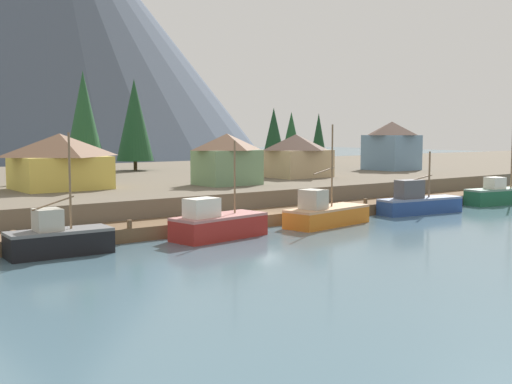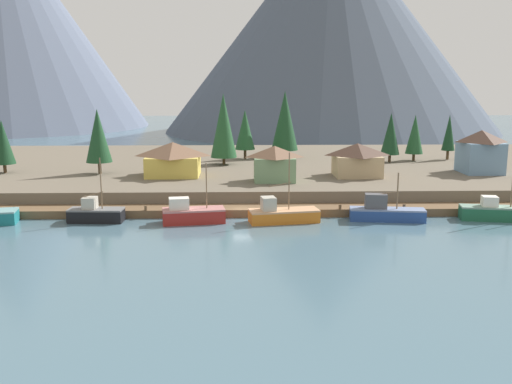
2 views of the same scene
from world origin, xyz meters
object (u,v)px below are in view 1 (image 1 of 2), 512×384
at_px(house_green, 227,159).
at_px(house_tan, 296,155).
at_px(fishing_boat_black, 58,239).
at_px(conifer_back_right, 291,135).
at_px(fishing_boat_red, 217,224).
at_px(conifer_mid_right, 319,134).
at_px(conifer_centre, 274,133).
at_px(house_yellow, 60,161).
at_px(conifer_far_left, 135,120).
at_px(fishing_boat_green, 502,195).
at_px(fishing_boat_orange, 326,214).
at_px(fishing_boat_blue, 418,203).
at_px(conifer_mid_left, 89,131).
at_px(conifer_back_left, 84,119).
at_px(house_blue, 391,145).

bearing_deg(house_green, house_tan, 18.46).
relative_size(fishing_boat_black, conifer_back_right, 0.94).
relative_size(fishing_boat_red, conifer_mid_right, 0.93).
relative_size(fishing_boat_red, conifer_centre, 0.88).
bearing_deg(house_yellow, house_green, -19.56).
bearing_deg(conifer_far_left, fishing_boat_green, -60.98).
bearing_deg(conifer_back_right, fishing_boat_black, -144.57).
height_order(fishing_boat_orange, fishing_boat_blue, fishing_boat_orange).
height_order(fishing_boat_orange, conifer_mid_left, conifer_mid_left).
bearing_deg(conifer_back_left, fishing_boat_black, -115.32).
relative_size(house_green, conifer_far_left, 0.49).
xyz_separation_m(fishing_boat_black, fishing_boat_red, (11.59, -0.70, 0.03)).
relative_size(fishing_boat_green, conifer_far_left, 0.75).
bearing_deg(conifer_mid_left, fishing_boat_blue, -66.68).
relative_size(fishing_boat_black, conifer_far_left, 0.62).
bearing_deg(fishing_boat_red, conifer_mid_right, 31.15).
xyz_separation_m(house_tan, conifer_far_left, (-9.18, 22.92, 4.32)).
bearing_deg(conifer_back_left, fishing_boat_red, -95.37).
bearing_deg(conifer_mid_left, house_yellow, -119.72).
xyz_separation_m(house_yellow, conifer_centre, (36.75, 14.17, 2.42)).
bearing_deg(fishing_boat_blue, conifer_mid_left, 120.93).
distance_m(house_green, conifer_mid_right, 40.12).
height_order(conifer_mid_right, conifer_back_left, conifer_back_left).
height_order(fishing_boat_red, house_tan, house_tan).
bearing_deg(conifer_back_left, conifer_back_right, 6.62).
distance_m(fishing_boat_red, conifer_back_right, 51.80).
relative_size(fishing_boat_orange, conifer_centre, 0.98).
height_order(fishing_boat_blue, conifer_back_right, conifer_back_right).
height_order(house_green, conifer_back_right, conifer_back_right).
relative_size(house_green, conifer_mid_left, 0.67).
height_order(fishing_boat_green, conifer_mid_left, conifer_mid_left).
distance_m(house_tan, conifer_mid_left, 26.59).
height_order(fishing_boat_red, conifer_back_left, conifer_back_left).
height_order(fishing_boat_orange, conifer_mid_right, conifer_mid_right).
bearing_deg(house_yellow, conifer_mid_right, 19.50).
bearing_deg(conifer_centre, house_green, -138.04).
xyz_separation_m(house_blue, conifer_centre, (-10.94, 12.54, 1.63)).
height_order(fishing_boat_orange, fishing_boat_green, fishing_boat_green).
height_order(fishing_boat_orange, conifer_back_right, conifer_back_right).
bearing_deg(fishing_boat_orange, fishing_boat_red, 170.17).
height_order(house_yellow, house_tan, house_yellow).
relative_size(conifer_centre, conifer_far_left, 0.70).
xyz_separation_m(house_yellow, house_tan, (27.78, -1.10, -0.07)).
relative_size(house_blue, conifer_far_left, 0.54).
xyz_separation_m(fishing_boat_blue, house_tan, (0.12, 18.02, 3.99)).
distance_m(house_yellow, conifer_centre, 39.46).
xyz_separation_m(conifer_mid_right, conifer_centre, (-11.48, -2.91, 0.11)).
bearing_deg(conifer_far_left, fishing_boat_orange, -94.77).
bearing_deg(fishing_boat_blue, fishing_boat_black, -172.95).
xyz_separation_m(conifer_mid_left, conifer_centre, (25.69, -5.21, -0.34)).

